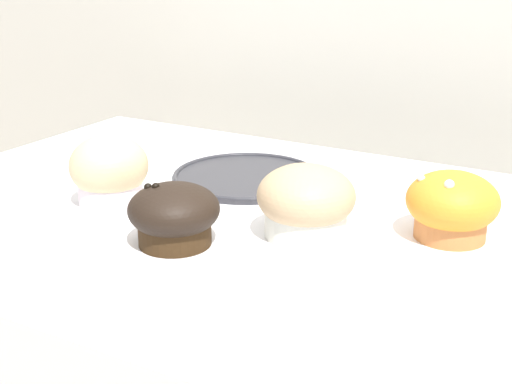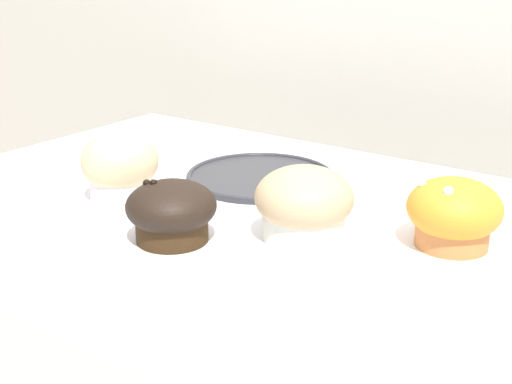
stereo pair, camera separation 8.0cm
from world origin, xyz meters
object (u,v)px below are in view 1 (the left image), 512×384
(muffin_front_left, at_px, (109,171))
(serving_plate, at_px, (247,176))
(muffin_front_center, at_px, (174,215))
(muffin_back_right, at_px, (452,206))
(muffin_back_left, at_px, (306,202))

(muffin_front_left, height_order, serving_plate, muffin_front_left)
(muffin_front_center, height_order, muffin_front_left, muffin_front_left)
(muffin_back_right, distance_m, serving_plate, 0.31)
(muffin_front_center, distance_m, serving_plate, 0.24)
(muffin_back_left, relative_size, serving_plate, 0.53)
(serving_plate, bearing_deg, muffin_front_center, -79.09)
(muffin_front_center, relative_size, serving_plate, 0.48)
(muffin_front_center, distance_m, muffin_front_left, 0.16)
(muffin_back_left, bearing_deg, serving_plate, 138.53)
(muffin_back_right, bearing_deg, serving_plate, 167.76)
(muffin_back_left, bearing_deg, muffin_back_right, 27.73)
(muffin_back_right, xyz_separation_m, serving_plate, (-0.30, 0.07, -0.03))
(muffin_back_left, distance_m, serving_plate, 0.21)
(muffin_back_right, bearing_deg, muffin_back_left, -152.27)
(muffin_back_left, height_order, serving_plate, muffin_back_left)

